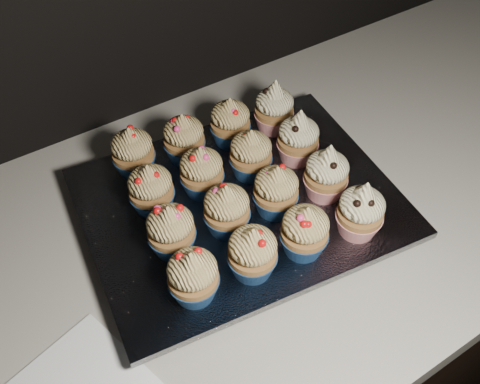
{
  "coord_description": "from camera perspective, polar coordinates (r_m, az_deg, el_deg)",
  "views": [
    {
      "loc": [
        -0.49,
        1.28,
        1.51
      ],
      "look_at": [
        -0.21,
        1.7,
        0.95
      ],
      "focal_mm": 40.0,
      "sensor_mm": 36.0,
      "label": 1
    }
  ],
  "objects": [
    {
      "name": "cabinet",
      "position": [
        1.26,
        8.51,
        -12.17
      ],
      "size": [
        2.4,
        0.6,
        0.86
      ],
      "primitive_type": "cube",
      "color": "black",
      "rests_on": "ground"
    },
    {
      "name": "worktop",
      "position": [
        0.9,
        11.65,
        2.38
      ],
      "size": [
        2.44,
        0.64,
        0.04
      ],
      "primitive_type": "cube",
      "color": "beige",
      "rests_on": "cabinet"
    },
    {
      "name": "cupcake_2",
      "position": [
        0.69,
        6.92,
        -4.17
      ],
      "size": [
        0.06,
        0.06,
        0.08
      ],
      "color": "navy",
      "rests_on": "foil_lining"
    },
    {
      "name": "foil_lining",
      "position": [
        0.77,
        -0.0,
        -1.1
      ],
      "size": [
        0.47,
        0.39,
        0.01
      ],
      "primitive_type": "cube",
      "rotation": [
        0.0,
        0.0,
        -0.13
      ],
      "color": "silver",
      "rests_on": "baking_tray"
    },
    {
      "name": "cupcake_4",
      "position": [
        0.69,
        -7.37,
        -4.07
      ],
      "size": [
        0.06,
        0.06,
        0.08
      ],
      "color": "navy",
      "rests_on": "foil_lining"
    },
    {
      "name": "cupcake_9",
      "position": [
        0.75,
        -4.11,
        2.17
      ],
      "size": [
        0.06,
        0.06,
        0.08
      ],
      "color": "navy",
      "rests_on": "foil_lining"
    },
    {
      "name": "cupcake_8",
      "position": [
        0.74,
        -9.46,
        0.26
      ],
      "size": [
        0.06,
        0.06,
        0.08
      ],
      "color": "navy",
      "rests_on": "foil_lining"
    },
    {
      "name": "cupcake_7",
      "position": [
        0.76,
        9.2,
        1.96
      ],
      "size": [
        0.06,
        0.06,
        0.1
      ],
      "color": "red",
      "rests_on": "foil_lining"
    },
    {
      "name": "cupcake_0",
      "position": [
        0.64,
        -5.03,
        -8.93
      ],
      "size": [
        0.06,
        0.06,
        0.08
      ],
      "color": "navy",
      "rests_on": "foil_lining"
    },
    {
      "name": "cupcake_15",
      "position": [
        0.85,
        3.67,
        8.9
      ],
      "size": [
        0.06,
        0.06,
        0.1
      ],
      "color": "red",
      "rests_on": "foil_lining"
    },
    {
      "name": "cupcake_1",
      "position": [
        0.66,
        1.34,
        -6.47
      ],
      "size": [
        0.06,
        0.06,
        0.08
      ],
      "color": "navy",
      "rests_on": "foil_lining"
    },
    {
      "name": "cupcake_14",
      "position": [
        0.83,
        -1.05,
        7.44
      ],
      "size": [
        0.06,
        0.06,
        0.08
      ],
      "color": "navy",
      "rests_on": "foil_lining"
    },
    {
      "name": "cupcake_5",
      "position": [
        0.7,
        -1.42,
        -1.9
      ],
      "size": [
        0.06,
        0.06,
        0.08
      ],
      "color": "navy",
      "rests_on": "foil_lining"
    },
    {
      "name": "cupcake_6",
      "position": [
        0.73,
        3.86,
        0.12
      ],
      "size": [
        0.06,
        0.06,
        0.08
      ],
      "color": "navy",
      "rests_on": "foil_lining"
    },
    {
      "name": "cupcake_13",
      "position": [
        0.81,
        -5.99,
        5.68
      ],
      "size": [
        0.06,
        0.06,
        0.08
      ],
      "color": "navy",
      "rests_on": "foil_lining"
    },
    {
      "name": "cupcake_12",
      "position": [
        0.79,
        -11.34,
        4.19
      ],
      "size": [
        0.06,
        0.06,
        0.08
      ],
      "color": "navy",
      "rests_on": "foil_lining"
    },
    {
      "name": "cupcake_11",
      "position": [
        0.8,
        6.23,
        5.71
      ],
      "size": [
        0.06,
        0.06,
        0.1
      ],
      "color": "red",
      "rests_on": "foil_lining"
    },
    {
      "name": "baking_tray",
      "position": [
        0.78,
        -0.0,
        -1.92
      ],
      "size": [
        0.44,
        0.35,
        0.02
      ],
      "primitive_type": "cube",
      "rotation": [
        0.0,
        0.0,
        -0.13
      ],
      "color": "black",
      "rests_on": "worktop"
    },
    {
      "name": "cupcake_3",
      "position": [
        0.72,
        12.75,
        -1.98
      ],
      "size": [
        0.06,
        0.06,
        0.1
      ],
      "color": "red",
      "rests_on": "foil_lining"
    },
    {
      "name": "cupcake_10",
      "position": [
        0.78,
        1.16,
        4.03
      ],
      "size": [
        0.06,
        0.06,
        0.08
      ],
      "color": "navy",
      "rests_on": "foil_lining"
    }
  ]
}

